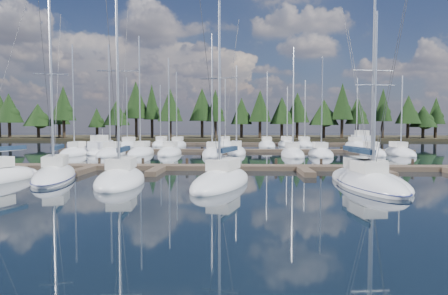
{
  "coord_description": "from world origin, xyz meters",
  "views": [
    {
      "loc": [
        0.71,
        -16.62,
        3.98
      ],
      "look_at": [
        -0.77,
        22.0,
        1.7
      ],
      "focal_mm": 32.0,
      "sensor_mm": 36.0,
      "label": 1
    }
  ],
  "objects_px": {
    "front_sailboat_5": "(367,181)",
    "motor_yacht_left": "(101,150)",
    "front_sailboat_3": "(222,181)",
    "front_sailboat_4": "(370,184)",
    "motor_yacht_right": "(361,143)",
    "front_sailboat_1": "(55,176)",
    "main_dock": "(231,168)",
    "front_sailboat_2": "(121,179)"
  },
  "relations": [
    {
      "from": "front_sailboat_5",
      "to": "front_sailboat_4",
      "type": "bearing_deg",
      "value": -102.28
    },
    {
      "from": "front_sailboat_2",
      "to": "motor_yacht_right",
      "type": "distance_m",
      "value": 54.69
    },
    {
      "from": "front_sailboat_3",
      "to": "front_sailboat_2",
      "type": "bearing_deg",
      "value": 176.73
    },
    {
      "from": "front_sailboat_1",
      "to": "motor_yacht_left",
      "type": "height_order",
      "value": "front_sailboat_1"
    },
    {
      "from": "front_sailboat_5",
      "to": "front_sailboat_2",
      "type": "bearing_deg",
      "value": -179.7
    },
    {
      "from": "front_sailboat_3",
      "to": "front_sailboat_4",
      "type": "height_order",
      "value": "front_sailboat_3"
    },
    {
      "from": "front_sailboat_4",
      "to": "motor_yacht_right",
      "type": "xyz_separation_m",
      "value": [
        13.69,
        47.3,
        0.24
      ]
    },
    {
      "from": "front_sailboat_5",
      "to": "motor_yacht_right",
      "type": "relative_size",
      "value": 1.4
    },
    {
      "from": "motor_yacht_right",
      "to": "main_dock",
      "type": "bearing_deg",
      "value": -120.53
    },
    {
      "from": "main_dock",
      "to": "front_sailboat_3",
      "type": "distance_m",
      "value": 8.24
    },
    {
      "from": "front_sailboat_4",
      "to": "front_sailboat_5",
      "type": "xyz_separation_m",
      "value": [
        0.31,
        1.44,
        0.01
      ]
    },
    {
      "from": "front_sailboat_2",
      "to": "front_sailboat_5",
      "type": "xyz_separation_m",
      "value": [
        16.29,
        0.08,
        -0.01
      ]
    },
    {
      "from": "front_sailboat_2",
      "to": "front_sailboat_5",
      "type": "bearing_deg",
      "value": 0.3
    },
    {
      "from": "main_dock",
      "to": "motor_yacht_right",
      "type": "distance_m",
      "value": 44.23
    },
    {
      "from": "front_sailboat_1",
      "to": "motor_yacht_right",
      "type": "bearing_deg",
      "value": 51.64
    },
    {
      "from": "front_sailboat_4",
      "to": "front_sailboat_5",
      "type": "relative_size",
      "value": 0.86
    },
    {
      "from": "main_dock",
      "to": "motor_yacht_left",
      "type": "relative_size",
      "value": 5.38
    },
    {
      "from": "front_sailboat_1",
      "to": "front_sailboat_5",
      "type": "xyz_separation_m",
      "value": [
        21.58,
        -1.69,
        -0.01
      ]
    },
    {
      "from": "front_sailboat_1",
      "to": "front_sailboat_2",
      "type": "distance_m",
      "value": 5.58
    },
    {
      "from": "main_dock",
      "to": "motor_yacht_left",
      "type": "distance_m",
      "value": 26.31
    },
    {
      "from": "front_sailboat_2",
      "to": "front_sailboat_3",
      "type": "bearing_deg",
      "value": -3.27
    },
    {
      "from": "main_dock",
      "to": "front_sailboat_5",
      "type": "xyz_separation_m",
      "value": [
        9.09,
        -7.76,
        0.07
      ]
    },
    {
      "from": "front_sailboat_4",
      "to": "motor_yacht_right",
      "type": "height_order",
      "value": "front_sailboat_4"
    },
    {
      "from": "front_sailboat_2",
      "to": "motor_yacht_left",
      "type": "xyz_separation_m",
      "value": [
        -10.83,
        27.0,
        0.17
      ]
    },
    {
      "from": "main_dock",
      "to": "front_sailboat_2",
      "type": "distance_m",
      "value": 10.65
    },
    {
      "from": "front_sailboat_1",
      "to": "main_dock",
      "type": "bearing_deg",
      "value": 25.91
    },
    {
      "from": "front_sailboat_2",
      "to": "front_sailboat_3",
      "type": "relative_size",
      "value": 1.08
    },
    {
      "from": "front_sailboat_1",
      "to": "front_sailboat_5",
      "type": "bearing_deg",
      "value": -4.47
    },
    {
      "from": "front_sailboat_3",
      "to": "motor_yacht_left",
      "type": "xyz_separation_m",
      "value": [
        -17.61,
        27.38,
        0.18
      ]
    },
    {
      "from": "motor_yacht_right",
      "to": "front_sailboat_4",
      "type": "bearing_deg",
      "value": -106.15
    },
    {
      "from": "front_sailboat_5",
      "to": "motor_yacht_left",
      "type": "height_order",
      "value": "front_sailboat_5"
    },
    {
      "from": "front_sailboat_5",
      "to": "motor_yacht_right",
      "type": "distance_m",
      "value": 47.77
    },
    {
      "from": "front_sailboat_5",
      "to": "motor_yacht_left",
      "type": "xyz_separation_m",
      "value": [
        -27.12,
        26.91,
        0.18
      ]
    },
    {
      "from": "front_sailboat_4",
      "to": "front_sailboat_5",
      "type": "distance_m",
      "value": 1.47
    },
    {
      "from": "front_sailboat_2",
      "to": "front_sailboat_3",
      "type": "height_order",
      "value": "front_sailboat_2"
    },
    {
      "from": "motor_yacht_left",
      "to": "front_sailboat_4",
      "type": "bearing_deg",
      "value": -46.6
    },
    {
      "from": "front_sailboat_3",
      "to": "main_dock",
      "type": "bearing_deg",
      "value": 87.04
    },
    {
      "from": "main_dock",
      "to": "motor_yacht_right",
      "type": "xyz_separation_m",
      "value": [
        22.47,
        38.1,
        0.31
      ]
    },
    {
      "from": "front_sailboat_1",
      "to": "front_sailboat_2",
      "type": "height_order",
      "value": "front_sailboat_1"
    },
    {
      "from": "front_sailboat_4",
      "to": "front_sailboat_3",
      "type": "bearing_deg",
      "value": 174.0
    },
    {
      "from": "front_sailboat_4",
      "to": "motor_yacht_right",
      "type": "distance_m",
      "value": 49.24
    },
    {
      "from": "main_dock",
      "to": "front_sailboat_5",
      "type": "bearing_deg",
      "value": -40.48
    }
  ]
}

